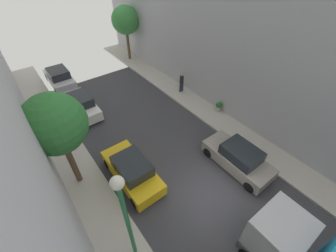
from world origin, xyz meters
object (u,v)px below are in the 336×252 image
(parked_car_left_4, at_px, (60,78))
(lamp_post, at_px, (125,211))
(street_tree_0, at_px, (55,124))
(pedestrian, at_px, (182,82))
(potted_plant_0, at_px, (219,106))
(parked_car_left_3, at_px, (81,105))
(parked_car_left_2, at_px, (132,171))
(parked_car_right_2, at_px, (238,158))
(street_tree_1, at_px, (125,20))

(parked_car_left_4, xyz_separation_m, lamp_post, (-1.90, -16.42, 2.98))
(street_tree_0, xyz_separation_m, lamp_post, (0.58, -5.09, -0.56))
(parked_car_left_4, xyz_separation_m, street_tree_0, (-2.48, -11.33, 3.54))
(pedestrian, height_order, potted_plant_0, pedestrian)
(parked_car_left_3, relative_size, pedestrian, 2.44)
(street_tree_0, relative_size, lamp_post, 1.04)
(parked_car_left_3, bearing_deg, parked_car_left_2, -90.00)
(parked_car_left_2, distance_m, potted_plant_0, 8.56)
(parked_car_right_2, xyz_separation_m, potted_plant_0, (3.05, 4.31, -0.11))
(parked_car_left_2, bearing_deg, lamp_post, -119.13)
(lamp_post, bearing_deg, street_tree_0, 96.51)
(street_tree_0, distance_m, lamp_post, 5.15)
(parked_car_left_2, xyz_separation_m, parked_car_left_3, (0.00, 7.77, 0.00))
(parked_car_left_3, distance_m, parked_car_left_4, 5.25)
(parked_car_left_3, height_order, parked_car_left_4, same)
(potted_plant_0, bearing_deg, parked_car_right_2, -125.32)
(parked_car_left_4, distance_m, street_tree_1, 8.50)
(street_tree_1, bearing_deg, parked_car_left_2, -119.15)
(parked_car_left_4, height_order, pedestrian, pedestrian)
(street_tree_0, height_order, potted_plant_0, street_tree_0)
(parked_car_left_2, distance_m, street_tree_1, 16.27)
(parked_car_right_2, height_order, pedestrian, pedestrian)
(parked_car_left_4, distance_m, parked_car_right_2, 16.87)
(parked_car_left_2, xyz_separation_m, parked_car_right_2, (5.40, -2.97, 0.00))
(street_tree_1, relative_size, lamp_post, 1.00)
(lamp_post, bearing_deg, parked_car_left_4, 83.40)
(parked_car_left_2, height_order, parked_car_left_4, same)
(pedestrian, distance_m, lamp_post, 13.42)
(parked_car_left_3, xyz_separation_m, parked_car_right_2, (5.40, -10.73, 0.00))
(parked_car_left_4, height_order, parked_car_right_2, same)
(potted_plant_0, bearing_deg, pedestrian, 96.86)
(street_tree_0, distance_m, street_tree_1, 15.94)
(parked_car_left_3, height_order, parked_car_right_2, same)
(parked_car_right_2, bearing_deg, street_tree_1, 82.06)
(street_tree_1, bearing_deg, parked_car_right_2, -97.94)
(parked_car_left_3, bearing_deg, parked_car_left_4, 90.00)
(pedestrian, bearing_deg, street_tree_0, -161.03)
(parked_car_left_3, distance_m, street_tree_0, 7.47)
(street_tree_0, bearing_deg, lamp_post, -83.49)
(parked_car_left_2, height_order, street_tree_1, street_tree_1)
(parked_car_left_4, bearing_deg, potted_plant_0, -54.08)
(parked_car_left_2, height_order, pedestrian, pedestrian)
(pedestrian, distance_m, street_tree_1, 9.14)
(parked_car_right_2, height_order, street_tree_0, street_tree_0)
(parked_car_left_3, distance_m, potted_plant_0, 10.62)
(parked_car_left_3, height_order, street_tree_1, street_tree_1)
(parked_car_left_2, relative_size, street_tree_1, 0.79)
(parked_car_left_4, xyz_separation_m, parked_car_right_2, (5.40, -15.98, 0.00))
(lamp_post, bearing_deg, street_tree_1, 60.85)
(parked_car_left_3, distance_m, street_tree_1, 10.44)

